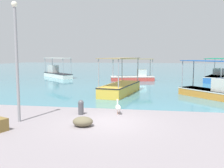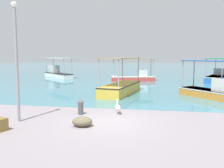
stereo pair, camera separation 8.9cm
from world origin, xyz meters
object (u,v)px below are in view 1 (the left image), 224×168
object	(u,v)px
fishing_boat_far_right	(56,73)
lamp_post	(17,55)
fishing_boat_near_right	(218,76)
net_pile	(83,122)
fishing_boat_near_left	(120,87)
mooring_bollard	(81,107)
pelican	(118,107)
fishing_boat_far_left	(213,90)
fishing_boat_center	(134,76)

from	to	relation	value
fishing_boat_far_right	lamp_post	xyz separation A→B (m)	(7.60, -23.37, 2.53)
fishing_boat_near_right	net_pile	world-z (taller)	fishing_boat_near_right
fishing_boat_near_left	mooring_bollard	distance (m)	7.70
net_pile	fishing_boat_far_right	bearing A→B (deg)	114.72
pelican	net_pile	distance (m)	2.88
mooring_bollard	net_pile	distance (m)	2.30
mooring_bollard	fishing_boat_near_right	bearing A→B (deg)	59.37
fishing_boat_far_right	mooring_bollard	size ratio (longest dim) A/B	7.37
lamp_post	fishing_boat_far_left	bearing A→B (deg)	38.51
fishing_boat_center	net_pile	size ratio (longest dim) A/B	6.09
fishing_boat_far_right	fishing_boat_near_left	distance (m)	17.86
fishing_boat_far_left	lamp_post	xyz separation A→B (m)	(-10.78, -8.58, 2.57)
fishing_boat_far_left	lamp_post	world-z (taller)	lamp_post
pelican	fishing_boat_near_right	bearing A→B (deg)	63.35
fishing_boat_far_left	fishing_boat_far_right	size ratio (longest dim) A/B	0.83
fishing_boat_near_right	mooring_bollard	distance (m)	22.73
fishing_boat_near_left	fishing_boat_far_left	bearing A→B (deg)	-7.43
fishing_boat_far_left	fishing_boat_near_right	distance (m)	13.29
fishing_boat_far_left	net_pile	xyz separation A→B (m)	(-7.50, -8.85, -0.41)
pelican	lamp_post	world-z (taller)	lamp_post
fishing_boat_near_left	fishing_boat_center	bearing A→B (deg)	89.01
fishing_boat_near_left	pelican	world-z (taller)	fishing_boat_near_left
fishing_boat_center	net_pile	xyz separation A→B (m)	(-0.57, -20.71, -0.36)
fishing_boat_near_right	fishing_boat_near_left	size ratio (longest dim) A/B	1.04
fishing_boat_near_right	fishing_boat_far_right	size ratio (longest dim) A/B	1.13
fishing_boat_far_right	lamp_post	distance (m)	24.70
pelican	lamp_post	bearing A→B (deg)	-152.84
lamp_post	mooring_bollard	world-z (taller)	lamp_post
fishing_boat_center	mooring_bollard	bearing A→B (deg)	-94.05
fishing_boat_far_left	fishing_boat_far_right	xyz separation A→B (m)	(-18.39, 14.79, 0.04)
fishing_boat_near_left	lamp_post	xyz separation A→B (m)	(-3.66, -9.51, 2.61)
fishing_boat_far_right	pelican	bearing A→B (deg)	-60.07
net_pile	mooring_bollard	bearing A→B (deg)	108.91
pelican	fishing_boat_near_left	bearing A→B (deg)	96.78
fishing_boat_near_right	lamp_post	xyz separation A→B (m)	(-14.12, -21.45, 2.58)
mooring_bollard	net_pile	size ratio (longest dim) A/B	0.86
fishing_boat_near_left	pelican	distance (m)	7.24
fishing_boat_near_right	net_pile	size ratio (longest dim) A/B	7.15
fishing_boat_center	fishing_boat_far_right	world-z (taller)	fishing_boat_far_right
mooring_bollard	net_pile	xyz separation A→B (m)	(0.74, -2.17, -0.21)
fishing_boat_near_right	fishing_boat_far_right	bearing A→B (deg)	174.95
fishing_boat_far_left	fishing_boat_near_left	distance (m)	7.18
lamp_post	pelican	bearing A→B (deg)	27.16
fishing_boat_far_left	lamp_post	distance (m)	14.02
fishing_boat_near_right	fishing_boat_far_right	distance (m)	21.81
fishing_boat_far_left	fishing_boat_near_left	world-z (taller)	fishing_boat_near_left
fishing_boat_far_left	mooring_bollard	xyz separation A→B (m)	(-8.25, -6.69, -0.20)
fishing_boat_near_right	fishing_boat_center	bearing A→B (deg)	-174.36
fishing_boat_far_right	pelican	distance (m)	24.29
lamp_post	net_pile	world-z (taller)	lamp_post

